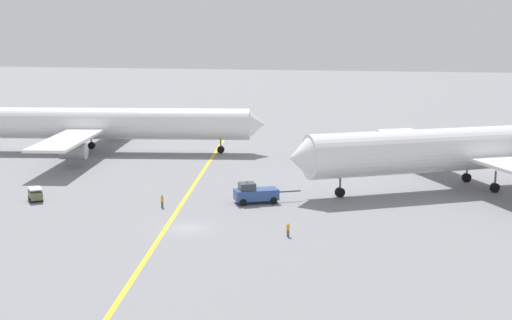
{
  "coord_description": "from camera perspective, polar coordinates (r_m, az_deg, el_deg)",
  "views": [
    {
      "loc": [
        22.57,
        -72.12,
        22.02
      ],
      "look_at": [
        3.42,
        21.04,
        4.0
      ],
      "focal_mm": 48.79,
      "sensor_mm": 36.0,
      "label": 1
    }
  ],
  "objects": [
    {
      "name": "airliner_being_pushed",
      "position": [
        100.58,
        16.71,
        0.83
      ],
      "size": [
        47.2,
        46.82,
        16.14
      ],
      "color": "white",
      "rests_on": "ground"
    },
    {
      "name": "ground_crew_ramp_agent_by_cones",
      "position": [
        87.61,
        -7.7,
        -3.36
      ],
      "size": [
        0.36,
        0.36,
        1.63
      ],
      "color": "#4C4C51",
      "rests_on": "ground"
    },
    {
      "name": "pushback_tug",
      "position": [
        89.02,
        -0.09,
        -2.75
      ],
      "size": [
        8.42,
        4.97,
        3.0
      ],
      "color": "#2D4C8C",
      "rests_on": "ground"
    },
    {
      "name": "airliner_at_gate_left",
      "position": [
        127.93,
        -12.49,
        2.9
      ],
      "size": [
        57.58,
        49.85,
        15.86
      ],
      "color": "white",
      "rests_on": "ground"
    },
    {
      "name": "ground_crew_marshaller_foreground",
      "position": [
        75.08,
        2.64,
        -5.7
      ],
      "size": [
        0.36,
        0.36,
        1.55
      ],
      "color": "#4C4C51",
      "rests_on": "ground"
    },
    {
      "name": "gse_baggage_cart_near_cluster",
      "position": [
        94.63,
        -17.64,
        -2.7
      ],
      "size": [
        2.91,
        3.13,
        1.71
      ],
      "color": "#666B4C",
      "rests_on": "ground"
    },
    {
      "name": "ground_plane",
      "position": [
        78.71,
        -5.56,
        -5.57
      ],
      "size": [
        600.0,
        600.0,
        0.0
      ],
      "primitive_type": "plane",
      "color": "gray"
    },
    {
      "name": "taxiway_stripe",
      "position": [
        89.08,
        -6.14,
        -3.64
      ],
      "size": [
        17.9,
        118.8,
        0.01
      ],
      "primitive_type": "cube",
      "rotation": [
        0.0,
        0.0,
        0.15
      ],
      "color": "yellow",
      "rests_on": "ground"
    }
  ]
}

